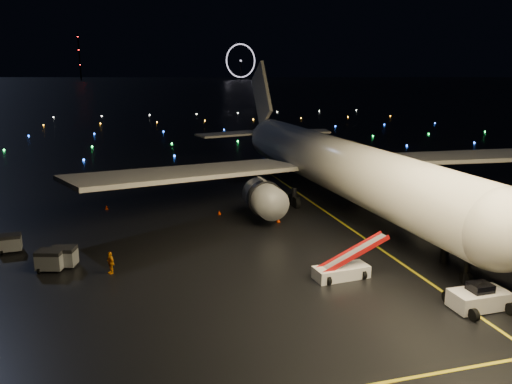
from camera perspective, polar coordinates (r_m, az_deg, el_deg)
ground at (r=330.66m, az=-13.69°, el=10.75°), size 2000.00×2000.00×0.00m
lane_centre at (r=52.61m, az=10.27°, el=-3.80°), size 0.25×80.00×0.02m
airliner at (r=60.61m, az=7.70°, el=6.85°), size 62.12×59.23×17.00m
pushback_tug at (r=37.48m, az=24.13°, el=-10.80°), size 3.85×2.06×1.82m
belt_loader at (r=39.31m, az=9.77°, el=-7.59°), size 6.45×2.28×3.06m
crew_c at (r=41.44m, az=-16.30°, el=-7.75°), size 0.89×1.14×1.81m
safety_cone_0 at (r=53.00m, az=2.55°, el=-3.16°), size 0.49×0.49×0.54m
safety_cone_1 at (r=57.26m, az=1.64°, el=-1.85°), size 0.52×0.52×0.55m
safety_cone_2 at (r=55.88m, az=-4.21°, el=-2.34°), size 0.47×0.47×0.45m
safety_cone_3 at (r=60.29m, az=-16.72°, el=-1.67°), size 0.42×0.42×0.47m
ferris_wheel at (r=771.49m, az=-1.75°, el=14.62°), size 49.33×16.80×52.00m
radio_mast at (r=771.93m, az=-19.53°, el=14.31°), size 1.80×1.80×64.00m
taxiway_lights at (r=137.39m, az=-11.02°, el=7.10°), size 164.00×92.00×0.36m
baggage_cart_0 at (r=43.60m, az=-22.44°, el=-7.24°), size 2.35×1.94×1.73m
baggage_cart_1 at (r=43.97m, az=-21.15°, el=-6.96°), size 2.31×1.89×1.70m
baggage_cart_2 at (r=49.43m, az=-26.30°, el=-5.28°), size 1.96×1.45×1.58m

